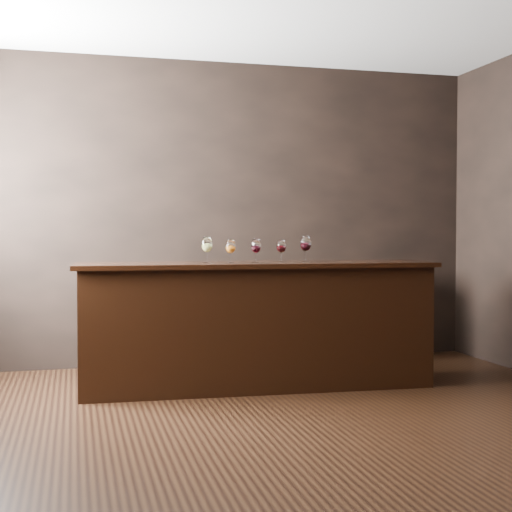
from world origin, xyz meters
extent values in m
plane|color=black|center=(0.00, 0.00, 0.00)|extent=(5.00, 5.00, 0.00)
cube|color=black|center=(0.00, 2.25, 1.40)|extent=(5.00, 0.02, 2.80)
cube|color=black|center=(0.00, -2.25, 1.40)|extent=(5.00, 0.02, 2.80)
cube|color=black|center=(0.11, 1.11, 0.47)|extent=(2.74, 0.72, 0.95)
cube|color=black|center=(0.11, 1.11, 0.97)|extent=(2.83, 0.79, 0.04)
cube|color=black|center=(0.28, 2.03, 0.46)|extent=(2.53, 0.40, 0.91)
cylinder|color=white|center=(-0.28, 1.14, 0.99)|extent=(0.07, 0.07, 0.00)
cylinder|color=white|center=(-0.28, 1.14, 1.03)|extent=(0.01, 0.01, 0.08)
ellipsoid|color=white|center=(-0.28, 1.14, 1.13)|extent=(0.09, 0.09, 0.12)
cylinder|color=white|center=(-0.28, 1.14, 1.18)|extent=(0.06, 0.06, 0.01)
ellipsoid|color=#D5D56C|center=(-0.28, 1.14, 1.11)|extent=(0.07, 0.07, 0.06)
cylinder|color=white|center=(-0.11, 1.09, 0.99)|extent=(0.06, 0.06, 0.00)
cylinder|color=white|center=(-0.11, 1.09, 1.02)|extent=(0.01, 0.01, 0.07)
ellipsoid|color=white|center=(-0.11, 1.09, 1.11)|extent=(0.08, 0.08, 0.11)
cylinder|color=white|center=(-0.11, 1.09, 1.16)|extent=(0.06, 0.06, 0.01)
ellipsoid|color=#CE6812|center=(-0.11, 1.09, 1.09)|extent=(0.06, 0.06, 0.05)
cylinder|color=white|center=(0.09, 1.08, 0.99)|extent=(0.07, 0.07, 0.00)
cylinder|color=white|center=(0.09, 1.08, 1.02)|extent=(0.01, 0.01, 0.07)
ellipsoid|color=white|center=(0.09, 1.08, 1.11)|extent=(0.08, 0.08, 0.11)
cylinder|color=white|center=(0.09, 1.08, 1.16)|extent=(0.06, 0.06, 0.01)
ellipsoid|color=black|center=(0.09, 1.08, 1.10)|extent=(0.06, 0.06, 0.05)
cylinder|color=white|center=(0.31, 1.13, 0.99)|extent=(0.06, 0.06, 0.00)
cylinder|color=white|center=(0.31, 1.13, 1.02)|extent=(0.01, 0.01, 0.07)
ellipsoid|color=white|center=(0.31, 1.13, 1.11)|extent=(0.08, 0.08, 0.11)
cylinder|color=white|center=(0.31, 1.13, 1.16)|extent=(0.06, 0.06, 0.01)
ellipsoid|color=black|center=(0.31, 1.13, 1.09)|extent=(0.06, 0.06, 0.05)
cylinder|color=white|center=(0.51, 1.11, 0.99)|extent=(0.08, 0.08, 0.00)
cylinder|color=white|center=(0.51, 1.11, 1.03)|extent=(0.01, 0.01, 0.08)
ellipsoid|color=white|center=(0.51, 1.11, 1.13)|extent=(0.09, 0.09, 0.13)
cylinder|color=white|center=(0.51, 1.11, 1.19)|extent=(0.07, 0.07, 0.01)
ellipsoid|color=black|center=(0.51, 1.11, 1.11)|extent=(0.07, 0.07, 0.06)
camera|label=1|loc=(-1.28, -4.28, 1.23)|focal=50.00mm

